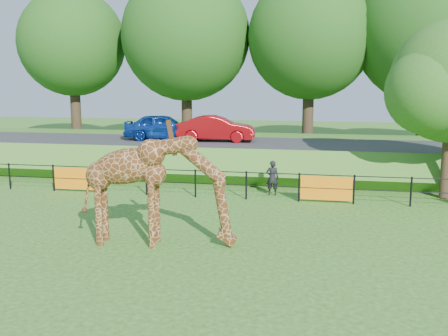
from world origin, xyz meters
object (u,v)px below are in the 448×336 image
Objects in this scene: car_blue at (163,127)px; visitor at (272,178)px; giraffe at (158,191)px; car_red at (216,129)px.

car_blue reaches higher than visitor.
giraffe is at bearing -169.57° from car_blue.
visitor is at bearing -137.95° from car_blue.
visitor is (2.55, 6.63, -0.85)m from giraffe.
car_red is at bearing 89.60° from giraffe.
car_blue is 2.86m from car_red.
giraffe is 12.10m from car_red.
car_blue is 2.85× the size of visitor.
giraffe is 1.09× the size of car_blue.
visitor is at bearing -151.38° from car_red.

